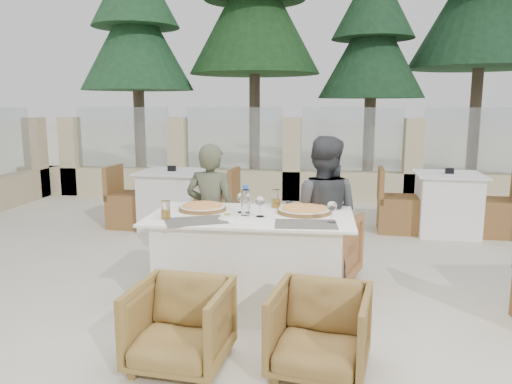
# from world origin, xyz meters

# --- Properties ---
(ground) EXTENTS (80.00, 80.00, 0.00)m
(ground) POSITION_xyz_m (0.00, 0.00, 0.00)
(ground) COLOR beige
(ground) RESTS_ON ground
(sand_patch) EXTENTS (30.00, 16.00, 0.01)m
(sand_patch) POSITION_xyz_m (0.00, 14.00, 0.01)
(sand_patch) COLOR beige
(sand_patch) RESTS_ON ground
(perimeter_wall_far) EXTENTS (10.00, 0.34, 1.60)m
(perimeter_wall_far) POSITION_xyz_m (0.00, 4.80, 0.80)
(perimeter_wall_far) COLOR beige
(perimeter_wall_far) RESTS_ON ground
(pine_far_left) EXTENTS (2.42, 2.42, 5.50)m
(pine_far_left) POSITION_xyz_m (-3.50, 7.00, 2.75)
(pine_far_left) COLOR #214F2B
(pine_far_left) RESTS_ON ground
(pine_mid_left) EXTENTS (2.86, 2.86, 6.50)m
(pine_mid_left) POSITION_xyz_m (-1.00, 7.50, 3.25)
(pine_mid_left) COLOR #1D441E
(pine_mid_left) RESTS_ON ground
(pine_centre) EXTENTS (2.20, 2.20, 5.00)m
(pine_centre) POSITION_xyz_m (1.50, 7.20, 2.50)
(pine_centre) COLOR #1B4023
(pine_centre) RESTS_ON ground
(pine_mid_right) EXTENTS (2.99, 2.99, 6.80)m
(pine_mid_right) POSITION_xyz_m (3.80, 7.80, 3.40)
(pine_mid_right) COLOR #1A3F23
(pine_mid_right) RESTS_ON ground
(dining_table) EXTENTS (1.60, 0.90, 0.77)m
(dining_table) POSITION_xyz_m (-0.05, 0.12, 0.39)
(dining_table) COLOR white
(dining_table) RESTS_ON ground
(placemat_near_left) EXTENTS (0.53, 0.46, 0.00)m
(placemat_near_left) POSITION_xyz_m (-0.43, -0.15, 0.77)
(placemat_near_left) COLOR #58524B
(placemat_near_left) RESTS_ON dining_table
(placemat_near_right) EXTENTS (0.47, 0.33, 0.00)m
(placemat_near_right) POSITION_xyz_m (0.39, -0.15, 0.77)
(placemat_near_right) COLOR #59554C
(placemat_near_right) RESTS_ON dining_table
(pizza_left) EXTENTS (0.40, 0.40, 0.05)m
(pizza_left) POSITION_xyz_m (-0.47, 0.23, 0.80)
(pizza_left) COLOR #CD581C
(pizza_left) RESTS_ON dining_table
(pizza_right) EXTENTS (0.53, 0.53, 0.06)m
(pizza_right) POSITION_xyz_m (0.36, 0.24, 0.80)
(pizza_right) COLOR orange
(pizza_right) RESTS_ON dining_table
(water_bottle) EXTENTS (0.09, 0.09, 0.24)m
(water_bottle) POSITION_xyz_m (-0.09, 0.09, 0.89)
(water_bottle) COLOR #A5C4D8
(water_bottle) RESTS_ON dining_table
(wine_glass_centre) EXTENTS (0.10, 0.10, 0.18)m
(wine_glass_centre) POSITION_xyz_m (-0.13, 0.19, 0.86)
(wine_glass_centre) COLOR white
(wine_glass_centre) RESTS_ON dining_table
(wine_glass_near) EXTENTS (0.10, 0.10, 0.18)m
(wine_glass_near) POSITION_xyz_m (0.03, 0.05, 0.86)
(wine_glass_near) COLOR white
(wine_glass_near) RESTS_ON dining_table
(wine_glass_corner) EXTENTS (0.10, 0.10, 0.18)m
(wine_glass_corner) POSITION_xyz_m (0.58, -0.08, 0.86)
(wine_glass_corner) COLOR silver
(wine_glass_corner) RESTS_ON dining_table
(beer_glass_left) EXTENTS (0.07, 0.07, 0.14)m
(beer_glass_left) POSITION_xyz_m (-0.67, -0.11, 0.84)
(beer_glass_left) COLOR gold
(beer_glass_left) RESTS_ON dining_table
(beer_glass_right) EXTENTS (0.08, 0.08, 0.15)m
(beer_glass_right) POSITION_xyz_m (0.12, 0.42, 0.85)
(beer_glass_right) COLOR #C38C1B
(beer_glass_right) RESTS_ON dining_table
(olive_dish) EXTENTS (0.12, 0.12, 0.04)m
(olive_dish) POSITION_xyz_m (-0.20, -0.06, 0.79)
(olive_dish) COLOR white
(olive_dish) RESTS_ON dining_table
(armchair_far_left) EXTENTS (0.72, 0.74, 0.55)m
(armchair_far_left) POSITION_xyz_m (-0.41, 0.80, 0.28)
(armchair_far_left) COLOR #945C35
(armchair_far_left) RESTS_ON ground
(armchair_far_right) EXTENTS (0.89, 0.91, 0.65)m
(armchair_far_right) POSITION_xyz_m (0.47, 0.75, 0.33)
(armchair_far_right) COLOR #9C6438
(armchair_far_right) RESTS_ON ground
(armchair_near_left) EXTENTS (0.64, 0.65, 0.54)m
(armchair_near_left) POSITION_xyz_m (-0.36, -0.86, 0.27)
(armchair_near_left) COLOR olive
(armchair_near_left) RESTS_ON ground
(armchair_near_right) EXTENTS (0.67, 0.68, 0.54)m
(armchair_near_right) POSITION_xyz_m (0.50, -0.82, 0.27)
(armchair_near_right) COLOR olive
(armchair_near_right) RESTS_ON ground
(diner_left) EXTENTS (0.51, 0.37, 1.29)m
(diner_left) POSITION_xyz_m (-0.50, 0.67, 0.64)
(diner_left) COLOR #4D503A
(diner_left) RESTS_ON ground
(diner_right) EXTENTS (0.75, 0.64, 1.37)m
(diner_right) POSITION_xyz_m (0.51, 0.55, 0.68)
(diner_right) COLOR #3C3E41
(diner_right) RESTS_ON ground
(bg_table_a) EXTENTS (1.68, 0.91, 0.77)m
(bg_table_a) POSITION_xyz_m (-1.43, 2.55, 0.39)
(bg_table_a) COLOR silver
(bg_table_a) RESTS_ON ground
(bg_table_b) EXTENTS (1.68, 0.90, 0.77)m
(bg_table_b) POSITION_xyz_m (2.09, 2.76, 0.39)
(bg_table_b) COLOR white
(bg_table_b) RESTS_ON ground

